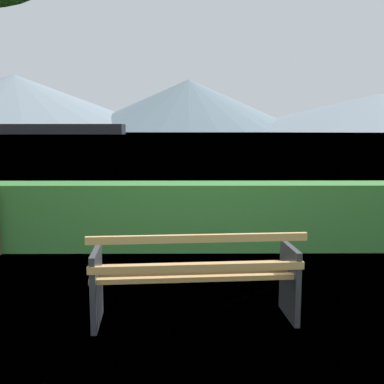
{
  "coord_description": "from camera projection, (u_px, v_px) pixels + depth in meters",
  "views": [
    {
      "loc": [
        -0.05,
        -3.94,
        1.72
      ],
      "look_at": [
        0.0,
        3.31,
        0.73
      ],
      "focal_mm": 42.03,
      "sensor_mm": 36.0,
      "label": 1
    }
  ],
  "objects": [
    {
      "name": "distant_hills",
      "position": [
        170.0,
        107.0,
        580.04
      ],
      "size": [
        877.25,
        424.9,
        73.61
      ],
      "color": "gray",
      "rests_on": "ground_plane"
    },
    {
      "name": "water_surface",
      "position": [
        189.0,
        133.0,
        309.35
      ],
      "size": [
        620.0,
        620.0,
        0.0
      ],
      "primitive_type": "plane",
      "color": "slate",
      "rests_on": "ground_plane"
    },
    {
      "name": "park_bench",
      "position": [
        195.0,
        276.0,
        4.01
      ],
      "size": [
        1.88,
        0.71,
        0.87
      ],
      "color": "tan",
      "rests_on": "ground_plane"
    },
    {
      "name": "ground_plane",
      "position": [
        195.0,
        319.0,
        4.13
      ],
      "size": [
        1400.0,
        1400.0,
        0.0
      ],
      "primitive_type": "plane",
      "color": "#4C6B33"
    },
    {
      "name": "hedge_row",
      "position": [
        192.0,
        216.0,
        6.57
      ],
      "size": [
        7.31,
        0.63,
        0.96
      ],
      "primitive_type": "cube",
      "color": "#387A33",
      "rests_on": "ground_plane"
    },
    {
      "name": "cargo_ship_large",
      "position": [
        13.0,
        125.0,
        206.52
      ],
      "size": [
        88.95,
        13.46,
        14.45
      ],
      "color": "#232328",
      "rests_on": "water_surface"
    }
  ]
}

